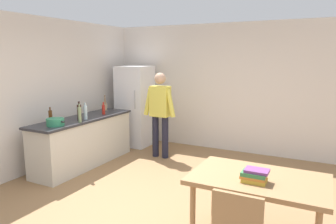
{
  "coord_description": "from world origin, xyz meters",
  "views": [
    {
      "loc": [
        1.98,
        -3.53,
        2.0
      ],
      "look_at": [
        -0.5,
        1.32,
        1.04
      ],
      "focal_mm": 33.62,
      "sensor_mm": 36.0,
      "label": 1
    }
  ],
  "objects_px": {
    "dining_table": "(258,184)",
    "cooking_pot": "(55,122)",
    "bottle_sauce_red": "(103,109)",
    "bottle_vinegar_tall": "(80,115)",
    "person": "(160,109)",
    "refrigerator": "(135,106)",
    "book_stack": "(255,176)",
    "bottle_beer_brown": "(50,116)",
    "bottle_wine_dark": "(79,112)",
    "bottle_water_clear": "(85,112)",
    "utensil_jar": "(105,106)"
  },
  "relations": [
    {
      "from": "refrigerator",
      "to": "bottle_water_clear",
      "type": "distance_m",
      "value": 1.7
    },
    {
      "from": "bottle_beer_brown",
      "to": "bottle_water_clear",
      "type": "distance_m",
      "value": 0.59
    },
    {
      "from": "utensil_jar",
      "to": "bottle_beer_brown",
      "type": "xyz_separation_m",
      "value": [
        -0.04,
        -1.4,
        0.03
      ]
    },
    {
      "from": "dining_table",
      "to": "cooking_pot",
      "type": "xyz_separation_m",
      "value": [
        -3.31,
        0.37,
        0.29
      ]
    },
    {
      "from": "person",
      "to": "book_stack",
      "type": "distance_m",
      "value": 3.28
    },
    {
      "from": "bottle_water_clear",
      "to": "utensil_jar",
      "type": "bearing_deg",
      "value": 108.71
    },
    {
      "from": "bottle_vinegar_tall",
      "to": "utensil_jar",
      "type": "bearing_deg",
      "value": 109.48
    },
    {
      "from": "bottle_vinegar_tall",
      "to": "bottle_wine_dark",
      "type": "bearing_deg",
      "value": 134.51
    },
    {
      "from": "utensil_jar",
      "to": "bottle_sauce_red",
      "type": "xyz_separation_m",
      "value": [
        0.29,
        -0.39,
        0.02
      ]
    },
    {
      "from": "utensil_jar",
      "to": "bottle_vinegar_tall",
      "type": "distance_m",
      "value": 1.27
    },
    {
      "from": "bottle_water_clear",
      "to": "bottle_beer_brown",
      "type": "bearing_deg",
      "value": -127.95
    },
    {
      "from": "utensil_jar",
      "to": "bottle_water_clear",
      "type": "xyz_separation_m",
      "value": [
        0.32,
        -0.94,
        0.05
      ]
    },
    {
      "from": "bottle_beer_brown",
      "to": "dining_table",
      "type": "bearing_deg",
      "value": -8.52
    },
    {
      "from": "bottle_water_clear",
      "to": "book_stack",
      "type": "relative_size",
      "value": 1.11
    },
    {
      "from": "dining_table",
      "to": "cooking_pot",
      "type": "relative_size",
      "value": 3.5
    },
    {
      "from": "bottle_wine_dark",
      "to": "bottle_vinegar_tall",
      "type": "bearing_deg",
      "value": -45.49
    },
    {
      "from": "bottle_wine_dark",
      "to": "book_stack",
      "type": "height_order",
      "value": "bottle_wine_dark"
    },
    {
      "from": "bottle_beer_brown",
      "to": "bottle_sauce_red",
      "type": "bearing_deg",
      "value": 71.84
    },
    {
      "from": "person",
      "to": "bottle_wine_dark",
      "type": "distance_m",
      "value": 1.57
    },
    {
      "from": "dining_table",
      "to": "book_stack",
      "type": "height_order",
      "value": "book_stack"
    },
    {
      "from": "bottle_wine_dark",
      "to": "bottle_water_clear",
      "type": "height_order",
      "value": "bottle_wine_dark"
    },
    {
      "from": "bottle_water_clear",
      "to": "bottle_vinegar_tall",
      "type": "distance_m",
      "value": 0.28
    },
    {
      "from": "bottle_sauce_red",
      "to": "bottle_vinegar_tall",
      "type": "bearing_deg",
      "value": -80.34
    },
    {
      "from": "refrigerator",
      "to": "bottle_beer_brown",
      "type": "distance_m",
      "value": 2.18
    },
    {
      "from": "refrigerator",
      "to": "bottle_sauce_red",
      "type": "bearing_deg",
      "value": -88.9
    },
    {
      "from": "book_stack",
      "to": "bottle_sauce_red",
      "type": "bearing_deg",
      "value": 152.44
    },
    {
      "from": "bottle_wine_dark",
      "to": "bottle_beer_brown",
      "type": "bearing_deg",
      "value": -136.84
    },
    {
      "from": "dining_table",
      "to": "book_stack",
      "type": "distance_m",
      "value": 0.21
    },
    {
      "from": "utensil_jar",
      "to": "cooking_pot",
      "type": "bearing_deg",
      "value": -80.93
    },
    {
      "from": "refrigerator",
      "to": "book_stack",
      "type": "xyz_separation_m",
      "value": [
        3.29,
        -2.85,
        -0.08
      ]
    },
    {
      "from": "refrigerator",
      "to": "cooking_pot",
      "type": "xyz_separation_m",
      "value": [
        -0.01,
        -2.33,
        0.06
      ]
    },
    {
      "from": "bottle_wine_dark",
      "to": "bottle_water_clear",
      "type": "bearing_deg",
      "value": 84.21
    },
    {
      "from": "dining_table",
      "to": "cooking_pot",
      "type": "height_order",
      "value": "cooking_pot"
    },
    {
      "from": "person",
      "to": "dining_table",
      "type": "relative_size",
      "value": 1.21
    },
    {
      "from": "refrigerator",
      "to": "person",
      "type": "relative_size",
      "value": 1.06
    },
    {
      "from": "refrigerator",
      "to": "book_stack",
      "type": "distance_m",
      "value": 4.35
    },
    {
      "from": "person",
      "to": "book_stack",
      "type": "height_order",
      "value": "person"
    },
    {
      "from": "dining_table",
      "to": "bottle_water_clear",
      "type": "xyz_separation_m",
      "value": [
        -3.25,
        1.0,
        0.35
      ]
    },
    {
      "from": "bottle_water_clear",
      "to": "bottle_vinegar_tall",
      "type": "bearing_deg",
      "value": -67.8
    },
    {
      "from": "bottle_beer_brown",
      "to": "bottle_wine_dark",
      "type": "xyz_separation_m",
      "value": [
        0.35,
        0.33,
        0.04
      ]
    },
    {
      "from": "dining_table",
      "to": "bottle_vinegar_tall",
      "type": "height_order",
      "value": "bottle_vinegar_tall"
    },
    {
      "from": "bottle_wine_dark",
      "to": "bottle_sauce_red",
      "type": "xyz_separation_m",
      "value": [
        -0.02,
        0.68,
        -0.05
      ]
    },
    {
      "from": "bottle_vinegar_tall",
      "to": "book_stack",
      "type": "height_order",
      "value": "bottle_vinegar_tall"
    },
    {
      "from": "bottle_wine_dark",
      "to": "refrigerator",
      "type": "bearing_deg",
      "value": 91.22
    },
    {
      "from": "bottle_wine_dark",
      "to": "bottle_vinegar_tall",
      "type": "relative_size",
      "value": 1.06
    },
    {
      "from": "bottle_water_clear",
      "to": "refrigerator",
      "type": "bearing_deg",
      "value": 91.79
    },
    {
      "from": "bottle_beer_brown",
      "to": "book_stack",
      "type": "height_order",
      "value": "bottle_beer_brown"
    },
    {
      "from": "bottle_water_clear",
      "to": "book_stack",
      "type": "bearing_deg",
      "value": -19.71
    },
    {
      "from": "bottle_water_clear",
      "to": "book_stack",
      "type": "xyz_separation_m",
      "value": [
        3.23,
        -1.16,
        -0.21
      ]
    },
    {
      "from": "bottle_sauce_red",
      "to": "person",
      "type": "bearing_deg",
      "value": 32.72
    }
  ]
}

